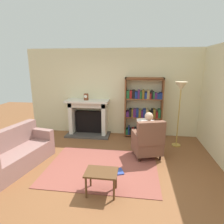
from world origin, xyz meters
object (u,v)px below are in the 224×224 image
at_px(bookshelf, 143,109).
at_px(seated_reader, 147,132).
at_px(fireplace, 88,116).
at_px(side_table, 101,175).
at_px(armchair_reading, 148,141).
at_px(sofa_floral, 15,153).
at_px(mantel_clock, 86,97).
at_px(floor_lamp, 181,92).

distance_m(bookshelf, seated_reader, 1.34).
xyz_separation_m(fireplace, side_table, (0.96, -2.83, -0.25)).
xyz_separation_m(bookshelf, armchair_reading, (0.09, -1.42, -0.46)).
distance_m(seated_reader, sofa_floral, 3.04).
bearing_deg(mantel_clock, bookshelf, 4.41).
xyz_separation_m(bookshelf, side_table, (-0.77, -2.86, -0.53)).
bearing_deg(seated_reader, sofa_floral, 1.24).
height_order(fireplace, sofa_floral, fireplace).
xyz_separation_m(armchair_reading, floor_lamp, (0.84, 0.83, 1.09)).
height_order(mantel_clock, floor_lamp, floor_lamp).
height_order(mantel_clock, seated_reader, mantel_clock).
relative_size(armchair_reading, sofa_floral, 0.54).
distance_m(mantel_clock, seated_reader, 2.25).
distance_m(mantel_clock, floor_lamp, 2.74).
bearing_deg(armchair_reading, floor_lamp, -151.89).
bearing_deg(armchair_reading, seated_reader, -90.00).
distance_m(fireplace, seated_reader, 2.20).
bearing_deg(bookshelf, floor_lamp, -32.43).
bearing_deg(sofa_floral, fireplace, -14.92).
bearing_deg(fireplace, floor_lamp, -11.81).
bearing_deg(floor_lamp, armchair_reading, -135.21).
relative_size(fireplace, mantel_clock, 6.85).
height_order(fireplace, bookshelf, bookshelf).
xyz_separation_m(fireplace, mantel_clock, (-0.03, -0.10, 0.65)).
bearing_deg(sofa_floral, seated_reader, -60.76).
distance_m(bookshelf, sofa_floral, 3.64).
xyz_separation_m(fireplace, seated_reader, (1.79, -1.28, 0.02)).
height_order(seated_reader, sofa_floral, seated_reader).
xyz_separation_m(bookshelf, sofa_floral, (-2.81, -2.24, -0.57)).
bearing_deg(side_table, fireplace, 108.72).
relative_size(fireplace, armchair_reading, 1.42).
height_order(sofa_floral, floor_lamp, floor_lamp).
bearing_deg(seated_reader, fireplace, -52.21).
distance_m(fireplace, floor_lamp, 2.86).
height_order(fireplace, floor_lamp, floor_lamp).
distance_m(seated_reader, floor_lamp, 1.44).
relative_size(bookshelf, side_table, 3.30).
bearing_deg(floor_lamp, bookshelf, 147.57).
height_order(armchair_reading, floor_lamp, floor_lamp).
relative_size(bookshelf, floor_lamp, 1.04).
bearing_deg(mantel_clock, seated_reader, -32.95).
xyz_separation_m(mantel_clock, sofa_floral, (-1.06, -2.11, -0.93)).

